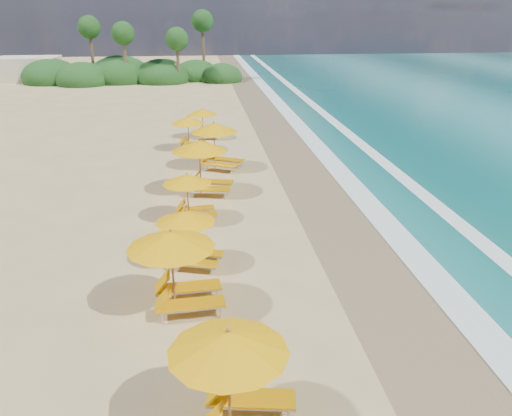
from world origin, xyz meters
The scene contains 13 objects.
ground centered at (0.00, 0.00, 0.00)m, with size 160.00×160.00×0.00m, color tan.
wet_sand centered at (4.00, 0.00, 0.01)m, with size 4.00×160.00×0.01m, color #7F674C.
surf_foam centered at (6.70, 0.00, 0.03)m, with size 4.00×160.00×0.01m.
station_2 centered at (-1.48, -9.73, 1.41)m, with size 2.99×2.85×2.52m.
station_3 centered at (-2.79, -4.82, 1.45)m, with size 2.91×2.72×2.58m.
station_4 centered at (-2.47, -2.12, 1.16)m, with size 2.62×2.55×2.07m.
station_5 centered at (-2.46, 2.04, 1.16)m, with size 2.40×2.26×2.07m.
station_6 centered at (-1.86, 5.28, 1.49)m, with size 3.24×3.11×2.66m.
station_7 centered at (-1.04, 9.25, 1.47)m, with size 3.45×3.44×2.62m.
station_8 centered at (-2.51, 13.42, 1.22)m, with size 2.69×2.60×2.17m.
station_9 centered at (-1.59, 16.44, 1.16)m, with size 2.41×2.27×2.07m.
treeline centered at (-9.94, 45.51, 1.00)m, with size 25.80×8.80×9.74m.
beach_building centered at (-22.00, 48.00, 1.40)m, with size 7.00×5.00×2.80m, color beige.
Camera 1 is at (-2.09, -18.19, 8.40)m, focal length 36.05 mm.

